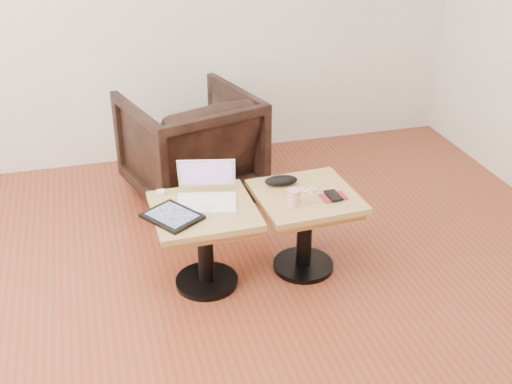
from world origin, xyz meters
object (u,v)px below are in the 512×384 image
object	(u,v)px
side_table_left	(204,228)
side_table_right	(305,213)
laptop	(207,193)
striped_cup	(294,197)
armchair	(191,145)

from	to	relation	value
side_table_left	side_table_right	distance (m)	0.53
laptop	striped_cup	world-z (taller)	laptop
side_table_right	striped_cup	xyz separation A→B (m)	(-0.10, -0.09, 0.16)
side_table_right	striped_cup	bearing A→B (deg)	-139.44
side_table_right	striped_cup	distance (m)	0.21
side_table_left	side_table_right	xyz separation A→B (m)	(0.53, 0.00, 0.00)
striped_cup	armchair	bearing A→B (deg)	106.51
striped_cup	side_table_left	bearing A→B (deg)	168.25
laptop	armchair	xyz separation A→B (m)	(0.08, 0.93, -0.15)
side_table_right	armchair	distance (m)	1.09
side_table_left	striped_cup	bearing A→B (deg)	-12.71
side_table_right	striped_cup	size ratio (longest dim) A/B	6.24
side_table_left	striped_cup	world-z (taller)	striped_cup
side_table_right	armchair	size ratio (longest dim) A/B	0.69
side_table_right	striped_cup	world-z (taller)	striped_cup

